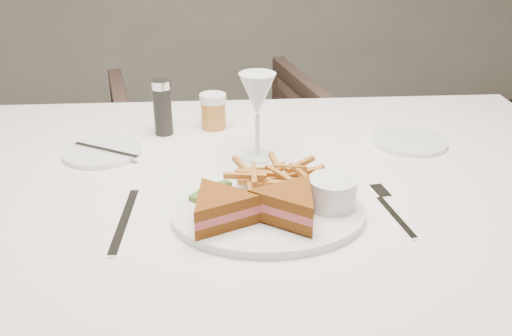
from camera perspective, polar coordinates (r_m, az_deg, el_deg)
name	(u,v)px	position (r m, az deg, el deg)	size (l,w,h in m)	color
table	(251,336)	(1.28, -0.47, -16.42)	(1.39, 0.92, 0.75)	white
chair_far	(220,160)	(2.07, -3.66, 0.79)	(0.70, 0.66, 0.72)	#4C382E
table_setting	(260,173)	(1.01, 0.42, -0.46)	(0.80, 0.66, 0.18)	white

